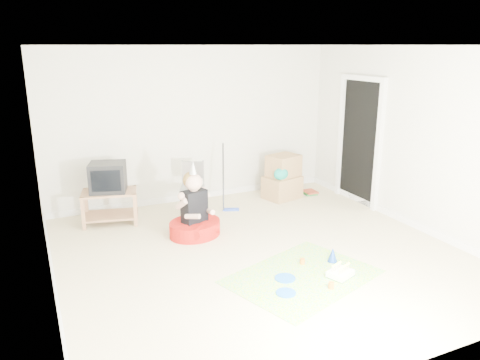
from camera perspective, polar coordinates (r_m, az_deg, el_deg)
name	(u,v)px	position (r m, az deg, el deg)	size (l,w,h in m)	color
ground	(260,253)	(6.15, 2.44, -8.93)	(5.00, 5.00, 0.00)	beige
doorway_recess	(360,143)	(8.10, 14.39, 4.40)	(0.02, 0.90, 2.05)	black
tv_stand	(110,204)	(7.32, -15.56, -2.88)	(0.89, 0.67, 0.50)	#956543
crt_tv	(108,177)	(7.19, -15.81, 0.34)	(0.51, 0.42, 0.44)	black
folding_chair	(192,188)	(7.48, -5.82, -1.03)	(0.49, 0.48, 0.83)	gray
cardboard_boxes	(283,178)	(8.22, 5.22, 0.27)	(0.70, 0.61, 0.76)	#A57C4F
floor_mop	(231,195)	(7.58, -1.12, -1.84)	(0.28, 0.34, 1.07)	blue
book_pile	(310,192)	(8.59, 8.54, -1.49)	(0.25, 0.30, 0.06)	#236A2B
seated_woman	(195,219)	(6.64, -5.55, -4.80)	(0.95, 0.95, 1.09)	#B51710
party_mat	(302,276)	(5.62, 7.59, -11.57)	(1.67, 1.21, 0.01)	#F23380
birthday_cake	(340,274)	(5.67, 12.14, -11.14)	(0.34, 0.31, 0.14)	white
blue_plate_near	(285,278)	(5.54, 5.52, -11.82)	(0.24, 0.24, 0.01)	blue
blue_plate_far	(286,293)	(5.25, 5.62, -13.53)	(0.22, 0.22, 0.01)	blue
orange_cup_near	(302,261)	(5.89, 7.61, -9.80)	(0.06, 0.06, 0.07)	orange
orange_cup_far	(331,285)	(5.40, 11.05, -12.50)	(0.06, 0.06, 0.07)	orange
blue_party_hat	(333,255)	(5.99, 11.22, -8.93)	(0.13, 0.13, 0.18)	#1844AB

